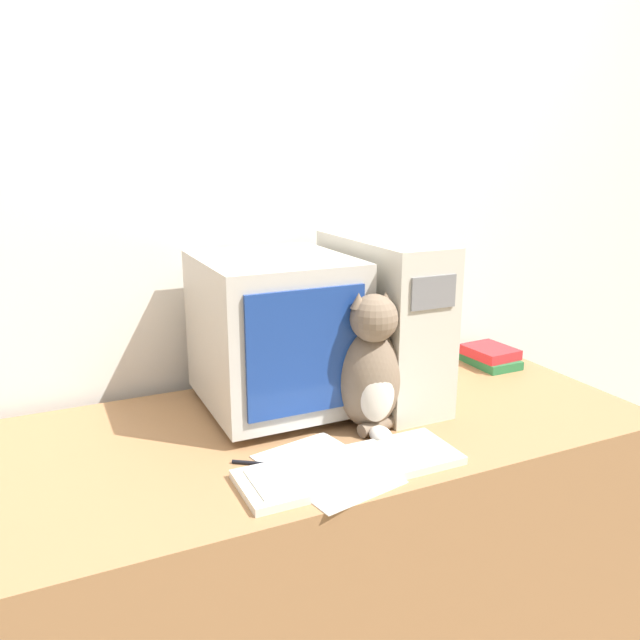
{
  "coord_description": "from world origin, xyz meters",
  "views": [
    {
      "loc": [
        -0.58,
        -0.95,
        1.43
      ],
      "look_at": [
        0.06,
        0.42,
        1.02
      ],
      "focal_mm": 35.0,
      "sensor_mm": 36.0,
      "label": 1
    }
  ],
  "objects_px": {
    "keyboard": "(352,467)",
    "book_stack": "(490,356)",
    "crt_monitor": "(275,332)",
    "cat": "(371,370)",
    "pen": "(267,464)",
    "computer_tower": "(382,318)"
  },
  "relations": [
    {
      "from": "book_stack",
      "to": "cat",
      "type": "bearing_deg",
      "value": -156.84
    },
    {
      "from": "pen",
      "to": "cat",
      "type": "bearing_deg",
      "value": 14.65
    },
    {
      "from": "keyboard",
      "to": "book_stack",
      "type": "height_order",
      "value": "book_stack"
    },
    {
      "from": "computer_tower",
      "to": "book_stack",
      "type": "bearing_deg",
      "value": 8.22
    },
    {
      "from": "crt_monitor",
      "to": "cat",
      "type": "height_order",
      "value": "crt_monitor"
    },
    {
      "from": "keyboard",
      "to": "cat",
      "type": "distance_m",
      "value": 0.27
    },
    {
      "from": "crt_monitor",
      "to": "book_stack",
      "type": "xyz_separation_m",
      "value": [
        0.75,
        0.03,
        -0.18
      ]
    },
    {
      "from": "crt_monitor",
      "to": "book_stack",
      "type": "height_order",
      "value": "crt_monitor"
    },
    {
      "from": "book_stack",
      "to": "crt_monitor",
      "type": "bearing_deg",
      "value": -177.46
    },
    {
      "from": "book_stack",
      "to": "pen",
      "type": "relative_size",
      "value": 1.31
    },
    {
      "from": "computer_tower",
      "to": "pen",
      "type": "height_order",
      "value": "computer_tower"
    },
    {
      "from": "crt_monitor",
      "to": "cat",
      "type": "relative_size",
      "value": 1.2
    },
    {
      "from": "computer_tower",
      "to": "book_stack",
      "type": "height_order",
      "value": "computer_tower"
    },
    {
      "from": "pen",
      "to": "crt_monitor",
      "type": "bearing_deg",
      "value": 65.34
    },
    {
      "from": "cat",
      "to": "book_stack",
      "type": "height_order",
      "value": "cat"
    },
    {
      "from": "keyboard",
      "to": "pen",
      "type": "relative_size",
      "value": 3.62
    },
    {
      "from": "computer_tower",
      "to": "cat",
      "type": "xyz_separation_m",
      "value": [
        -0.14,
        -0.19,
        -0.07
      ]
    },
    {
      "from": "crt_monitor",
      "to": "cat",
      "type": "xyz_separation_m",
      "value": [
        0.17,
        -0.22,
        -0.06
      ]
    },
    {
      "from": "book_stack",
      "to": "pen",
      "type": "bearing_deg",
      "value": -159.64
    },
    {
      "from": "cat",
      "to": "keyboard",
      "type": "bearing_deg",
      "value": -119.19
    },
    {
      "from": "crt_monitor",
      "to": "pen",
      "type": "distance_m",
      "value": 0.39
    },
    {
      "from": "keyboard",
      "to": "book_stack",
      "type": "bearing_deg",
      "value": 30.28
    }
  ]
}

